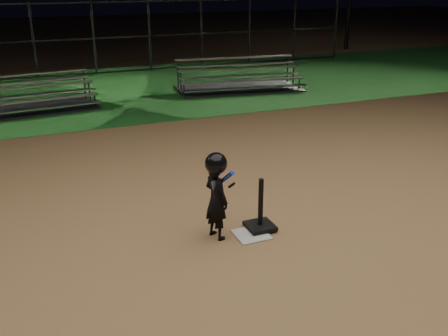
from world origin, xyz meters
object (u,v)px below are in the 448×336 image
home_plate (251,235)px  bleacher_left (24,104)px  batting_tee (260,219)px  child_batter (216,194)px  bleacher_right (239,84)px

home_plate → bleacher_left: bleacher_left is taller
home_plate → bleacher_left: bearing=107.2°
home_plate → batting_tee: batting_tee is taller
child_batter → bleacher_right: (4.12, 8.55, -0.46)m
batting_tee → bleacher_left: size_ratio=0.20×
bleacher_right → batting_tee: bearing=-104.1°
bleacher_right → home_plate: bearing=-104.9°
batting_tee → bleacher_left: bleacher_left is taller
home_plate → bleacher_right: 9.44m
child_batter → batting_tee: bearing=-111.9°
child_batter → bleacher_right: 9.50m
batting_tee → bleacher_right: bleacher_right is taller
child_batter → bleacher_left: child_batter is taller
batting_tee → bleacher_right: bearing=68.0°
bleacher_left → home_plate: bearing=-78.9°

